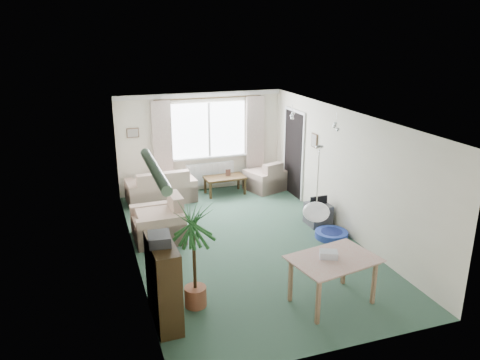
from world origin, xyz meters
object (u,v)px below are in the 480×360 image
object	(u,v)px
coffee_table	(225,185)
bookshelf	(163,282)
dining_table	(332,281)
pet_bed	(331,234)
tv_cube	(318,214)
houseplant	(194,256)
armchair_left	(158,218)
armchair_corner	(265,175)
sofa	(161,185)

from	to	relation	value
coffee_table	bookshelf	distance (m)	5.22
dining_table	pet_bed	world-z (taller)	dining_table
bookshelf	dining_table	size ratio (longest dim) A/B	1.05
tv_cube	houseplant	bearing A→B (deg)	-146.51
armchair_left	bookshelf	xyz separation A→B (m)	(-0.34, -2.64, 0.16)
armchair_corner	bookshelf	size ratio (longest dim) A/B	0.70
armchair_left	bookshelf	distance (m)	2.66
sofa	bookshelf	size ratio (longest dim) A/B	1.32
armchair_left	armchair_corner	bearing A→B (deg)	122.47
houseplant	pet_bed	world-z (taller)	houseplant
tv_cube	pet_bed	distance (m)	0.68
armchair_left	pet_bed	xyz separation A→B (m)	(3.15, -1.01, -0.36)
armchair_corner	coffee_table	size ratio (longest dim) A/B	0.86
sofa	armchair_left	world-z (taller)	armchair_left
tv_cube	dining_table	bearing A→B (deg)	-114.54
dining_table	armchair_corner	bearing A→B (deg)	79.37
sofa	houseplant	xyz separation A→B (m)	(-0.26, -4.47, 0.41)
coffee_table	dining_table	size ratio (longest dim) A/B	0.86
armchair_left	tv_cube	xyz separation A→B (m)	(3.20, -0.35, -0.21)
tv_cube	bookshelf	bearing A→B (deg)	-147.83
houseplant	coffee_table	bearing A→B (deg)	68.00
sofa	tv_cube	distance (m)	3.68
armchair_left	pet_bed	size ratio (longest dim) A/B	1.53
dining_table	tv_cube	distance (m)	2.88
sofa	pet_bed	bearing A→B (deg)	129.09
dining_table	tv_cube	xyz separation A→B (m)	(1.16, 2.63, -0.13)
houseplant	armchair_left	bearing A→B (deg)	93.29
sofa	tv_cube	world-z (taller)	sofa
coffee_table	dining_table	world-z (taller)	dining_table
armchair_corner	houseplant	distance (m)	5.29
armchair_corner	bookshelf	world-z (taller)	bookshelf
armchair_left	bookshelf	world-z (taller)	bookshelf
armchair_corner	bookshelf	bearing A→B (deg)	35.79
armchair_left	bookshelf	size ratio (longest dim) A/B	0.82
sofa	tv_cube	xyz separation A→B (m)	(2.80, -2.39, -0.16)
armchair_left	tv_cube	size ratio (longest dim) A/B	1.97
pet_bed	armchair_left	bearing A→B (deg)	162.20
coffee_table	houseplant	world-z (taller)	houseplant
coffee_table	bookshelf	world-z (taller)	bookshelf
armchair_corner	tv_cube	xyz separation A→B (m)	(0.22, -2.36, -0.15)
sofa	houseplant	world-z (taller)	houseplant
bookshelf	dining_table	xyz separation A→B (m)	(2.38, -0.34, -0.24)
sofa	bookshelf	distance (m)	4.74
armchair_corner	coffee_table	bearing A→B (deg)	-20.12
dining_table	pet_bed	size ratio (longest dim) A/B	1.78
bookshelf	tv_cube	distance (m)	4.23
sofa	pet_bed	xyz separation A→B (m)	(2.75, -3.05, -0.32)
bookshelf	armchair_left	bearing A→B (deg)	80.85
dining_table	tv_cube	world-z (taller)	dining_table
coffee_table	bookshelf	bearing A→B (deg)	-116.04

